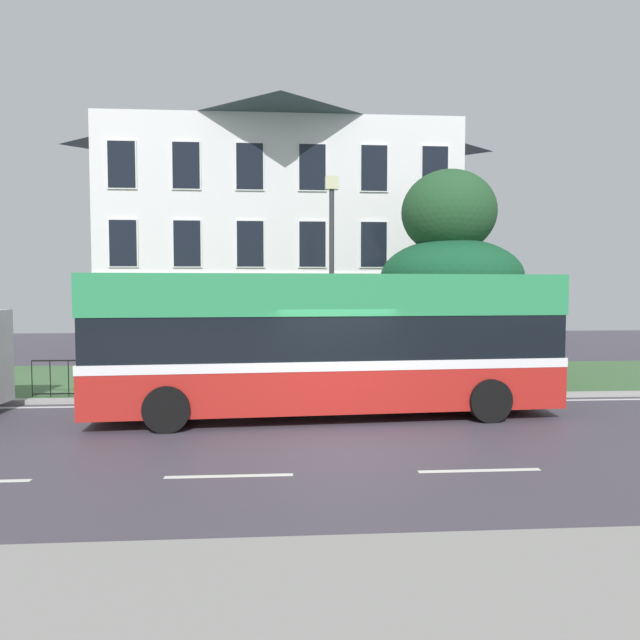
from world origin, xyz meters
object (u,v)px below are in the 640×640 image
object	(u,v)px
street_lamp_post	(332,266)
evergreen_tree	(446,299)
single_decker_bus	(327,342)
litter_bin	(439,368)
georgian_townhouse	(282,233)

from	to	relation	value
street_lamp_post	evergreen_tree	bearing A→B (deg)	36.56
single_decker_bus	street_lamp_post	world-z (taller)	street_lamp_post
evergreen_tree	single_decker_bus	xyz separation A→B (m)	(-4.54, -5.84, -0.87)
evergreen_tree	single_decker_bus	bearing A→B (deg)	-127.90
single_decker_bus	litter_bin	world-z (taller)	single_decker_bus
georgian_townhouse	single_decker_bus	world-z (taller)	georgian_townhouse
litter_bin	georgian_townhouse	bearing A→B (deg)	110.88
georgian_townhouse	evergreen_tree	xyz separation A→B (m)	(5.61, -8.36, -3.07)
georgian_townhouse	street_lamp_post	bearing A→B (deg)	-82.99
evergreen_tree	street_lamp_post	world-z (taller)	evergreen_tree
evergreen_tree	street_lamp_post	size ratio (longest dim) A/B	1.22
georgian_townhouse	litter_bin	bearing A→B (deg)	-69.12
georgian_townhouse	street_lamp_post	xyz separation A→B (m)	(1.41, -11.47, -2.09)
evergreen_tree	single_decker_bus	size ratio (longest dim) A/B	0.68
georgian_townhouse	single_decker_bus	distance (m)	14.77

